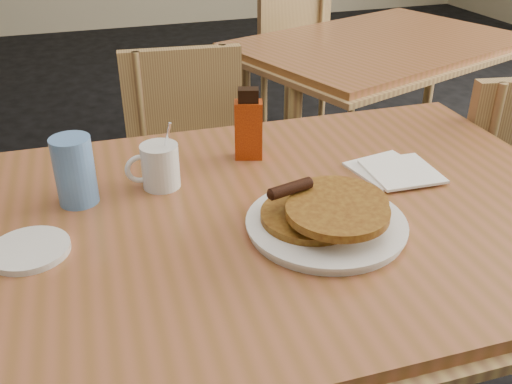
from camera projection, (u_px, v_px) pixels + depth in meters
The scene contains 11 objects.
main_table at pixel (269, 227), 1.13m from camera, with size 1.37×0.95×0.75m.
neighbor_table at pixel (379, 51), 2.27m from camera, with size 1.33×1.11×0.75m.
chair_main_far at pixel (192, 160), 1.86m from camera, with size 0.42×0.43×0.85m.
chair_neighbor_far at pixel (302, 37), 2.97m from camera, with size 0.52×0.52×0.97m.
chair_neighbor_near at pixel (497, 179), 1.74m from camera, with size 0.45×0.45×0.85m.
pancake_plate at pixel (327, 217), 1.04m from camera, with size 0.30×0.30×0.09m.
coffee_mug at pixel (159, 165), 1.17m from camera, with size 0.11×0.08×0.15m.
syrup_bottle at pixel (248, 126), 1.28m from camera, with size 0.07×0.06×0.16m.
napkin_stack at pixel (395, 171), 1.24m from camera, with size 0.18×0.19×0.01m.
blue_tumbler at pixel (75, 171), 1.11m from camera, with size 0.08×0.08×0.14m, color #5788CD.
side_saucer at pixel (29, 250), 0.98m from camera, with size 0.14×0.14×0.01m, color white.
Camera 1 is at (-0.30, -0.83, 1.32)m, focal length 40.00 mm.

